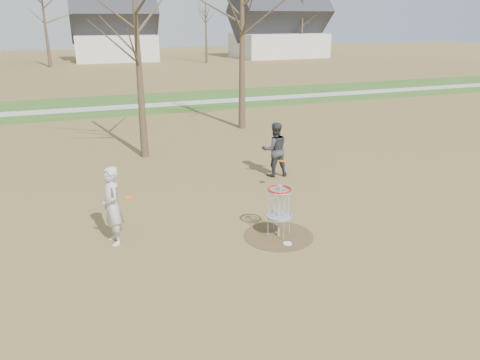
% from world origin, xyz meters
% --- Properties ---
extents(ground, '(160.00, 160.00, 0.00)m').
position_xyz_m(ground, '(0.00, 0.00, 0.00)').
color(ground, brown).
rests_on(ground, ground).
extents(green_band, '(160.00, 8.00, 0.01)m').
position_xyz_m(green_band, '(0.00, 21.00, 0.01)').
color(green_band, '#2D5119').
rests_on(green_band, ground).
extents(footpath, '(160.00, 1.50, 0.01)m').
position_xyz_m(footpath, '(0.00, 20.00, 0.01)').
color(footpath, '#9E9E99').
rests_on(footpath, green_band).
extents(dirt_circle, '(1.80, 1.80, 0.01)m').
position_xyz_m(dirt_circle, '(0.00, 0.00, 0.01)').
color(dirt_circle, '#47331E').
rests_on(dirt_circle, ground).
extents(player_standing, '(0.61, 0.80, 1.98)m').
position_xyz_m(player_standing, '(-3.98, 1.09, 0.99)').
color(player_standing, silver).
rests_on(player_standing, ground).
extents(player_throwing, '(1.01, 0.83, 1.92)m').
position_xyz_m(player_throwing, '(1.90, 4.49, 0.96)').
color(player_throwing, '#313136').
rests_on(player_throwing, ground).
extents(disc_grounded, '(0.22, 0.22, 0.02)m').
position_xyz_m(disc_grounded, '(0.01, -0.50, 0.02)').
color(disc_grounded, silver).
rests_on(disc_grounded, dirt_circle).
extents(discs_in_play, '(5.26, 2.30, 0.25)m').
position_xyz_m(discs_in_play, '(-0.96, 1.94, 1.14)').
color(discs_in_play, '#ED5A0C').
rests_on(discs_in_play, ground).
extents(disc_golf_basket, '(0.64, 0.64, 1.35)m').
position_xyz_m(disc_golf_basket, '(0.00, 0.00, 0.91)').
color(disc_golf_basket, '#9EA3AD').
rests_on(disc_golf_basket, ground).
extents(bare_trees, '(52.62, 44.98, 9.00)m').
position_xyz_m(bare_trees, '(1.78, 35.79, 5.35)').
color(bare_trees, '#382B1E').
rests_on(bare_trees, ground).
extents(houses_row, '(56.51, 10.01, 7.26)m').
position_xyz_m(houses_row, '(4.32, 52.56, 3.52)').
color(houses_row, silver).
rests_on(houses_row, ground).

